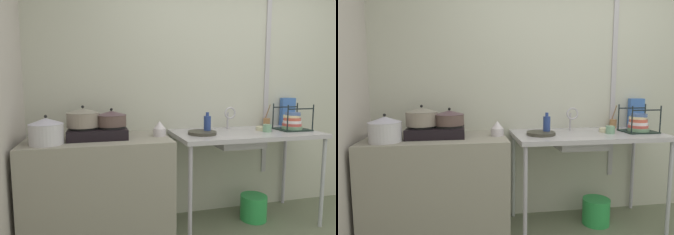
{
  "view_description": "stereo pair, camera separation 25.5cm",
  "coord_description": "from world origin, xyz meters",
  "views": [
    {
      "loc": [
        -1.36,
        -1.22,
        1.36
      ],
      "look_at": [
        -0.74,
        1.24,
        1.07
      ],
      "focal_mm": 30.59,
      "sensor_mm": 36.0,
      "label": 1
    },
    {
      "loc": [
        -1.11,
        -1.27,
        1.36
      ],
      "look_at": [
        -0.74,
        1.24,
        1.07
      ],
      "focal_mm": 30.59,
      "sensor_mm": 36.0,
      "label": 2
    }
  ],
  "objects": [
    {
      "name": "frying_pan",
      "position": [
        -0.42,
        1.21,
        0.92
      ],
      "size": [
        0.26,
        0.26,
        0.03
      ],
      "primitive_type": "cylinder",
      "color": "#3A372E",
      "rests_on": "counter_sink"
    },
    {
      "name": "percolator",
      "position": [
        -0.82,
        1.23,
        0.97
      ],
      "size": [
        0.11,
        0.11,
        0.13
      ],
      "color": "silver",
      "rests_on": "counter_concrete"
    },
    {
      "name": "pot_beside_stove",
      "position": [
        -1.73,
        1.09,
        1.01
      ],
      "size": [
        0.26,
        0.26,
        0.23
      ],
      "color": "silver",
      "rests_on": "counter_concrete"
    },
    {
      "name": "faucet",
      "position": [
        -0.06,
        1.4,
        1.06
      ],
      "size": [
        0.12,
        0.07,
        0.23
      ],
      "color": "#AFAAB2",
      "rests_on": "counter_sink"
    },
    {
      "name": "pot_on_right_burner",
      "position": [
        -1.23,
        1.24,
        1.07
      ],
      "size": [
        0.25,
        0.25,
        0.15
      ],
      "color": "brown",
      "rests_on": "stove"
    },
    {
      "name": "cereal_box",
      "position": [
        0.69,
        1.51,
        1.06
      ],
      "size": [
        0.16,
        0.09,
        0.31
      ],
      "primitive_type": "cube",
      "rotation": [
        0.0,
        0.0,
        -0.11
      ],
      "color": "#3C68BA",
      "rests_on": "counter_sink"
    },
    {
      "name": "dish_rack",
      "position": [
        0.54,
        1.22,
        0.98
      ],
      "size": [
        0.3,
        0.25,
        0.26
      ],
      "color": "black",
      "rests_on": "counter_sink"
    },
    {
      "name": "sink_basin",
      "position": [
        -0.06,
        1.23,
        0.84
      ],
      "size": [
        0.43,
        0.36,
        0.13
      ],
      "primitive_type": "cube",
      "color": "#AFAAB2",
      "rests_on": "counter_sink"
    },
    {
      "name": "stove",
      "position": [
        -1.35,
        1.24,
        0.95
      ],
      "size": [
        0.49,
        0.32,
        0.1
      ],
      "color": "black",
      "rests_on": "counter_concrete"
    },
    {
      "name": "utensil_jar",
      "position": [
        0.44,
        1.5,
        0.95
      ],
      "size": [
        0.07,
        0.07,
        0.24
      ],
      "color": "#9F7146",
      "rests_on": "counter_sink"
    },
    {
      "name": "pot_on_left_burner",
      "position": [
        -1.47,
        1.24,
        1.09
      ],
      "size": [
        0.27,
        0.27,
        0.18
      ],
      "color": "gray",
      "rests_on": "stove"
    },
    {
      "name": "counter_sink",
      "position": [
        0.04,
        1.24,
        0.83
      ],
      "size": [
        1.4,
        0.65,
        0.9
      ],
      "color": "#AFAAB2",
      "rests_on": "ground"
    },
    {
      "name": "wall_back",
      "position": [
        0.0,
        1.61,
        1.27
      ],
      "size": [
        4.76,
        0.1,
        2.54
      ],
      "primitive_type": "cube",
      "color": "#B8B8A8",
      "rests_on": "ground"
    },
    {
      "name": "cup_by_rack",
      "position": [
        0.23,
        1.18,
        0.94
      ],
      "size": [
        0.08,
        0.08,
        0.07
      ],
      "primitive_type": "cylinder",
      "color": "gray",
      "rests_on": "counter_sink"
    },
    {
      "name": "bucket_on_floor",
      "position": [
        0.15,
        1.24,
        0.12
      ],
      "size": [
        0.26,
        0.26,
        0.25
      ],
      "primitive_type": "cylinder",
      "color": "green",
      "rests_on": "ground"
    },
    {
      "name": "wall_metal_strip",
      "position": [
        0.45,
        1.55,
        1.4
      ],
      "size": [
        0.05,
        0.01,
        2.03
      ],
      "primitive_type": "cube",
      "color": "#AFAAB2"
    },
    {
      "name": "counter_concrete",
      "position": [
        -1.35,
        1.24,
        0.45
      ],
      "size": [
        1.2,
        0.65,
        0.9
      ],
      "primitive_type": "cube",
      "color": "gray",
      "rests_on": "ground"
    },
    {
      "name": "small_bowl_on_drainboard",
      "position": [
        0.25,
        1.27,
        0.92
      ],
      "size": [
        0.15,
        0.15,
        0.04
      ],
      "primitive_type": "cylinder",
      "color": "beige",
      "rests_on": "counter_sink"
    },
    {
      "name": "bottle_by_sink",
      "position": [
        -0.36,
        1.24,
        0.99
      ],
      "size": [
        0.07,
        0.07,
        0.2
      ],
      "color": "navy",
      "rests_on": "counter_sink"
    }
  ]
}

